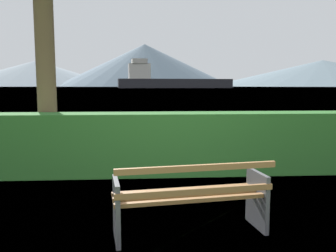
# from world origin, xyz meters

# --- Properties ---
(ground_plane) EXTENTS (1400.00, 1400.00, 0.00)m
(ground_plane) POSITION_xyz_m (0.00, 0.00, 0.00)
(ground_plane) COLOR #567A38
(water_surface) EXTENTS (620.00, 620.00, 0.00)m
(water_surface) POSITION_xyz_m (0.00, 308.82, 0.00)
(water_surface) COLOR #6B8EA3
(water_surface) RESTS_ON ground_plane
(park_bench) EXTENTS (1.80, 0.82, 0.87)m
(park_bench) POSITION_xyz_m (0.01, -0.06, 0.43)
(park_bench) COLOR olive
(park_bench) RESTS_ON ground_plane
(hedge_row) EXTENTS (8.60, 0.73, 1.17)m
(hedge_row) POSITION_xyz_m (0.00, 2.71, 0.58)
(hedge_row) COLOR #2D6B28
(hedge_row) RESTS_ON ground_plane
(cargo_ship_large) EXTENTS (72.13, 18.35, 17.61)m
(cargo_ship_large) POSITION_xyz_m (13.50, 211.18, 4.92)
(cargo_ship_large) COLOR #232328
(cargo_ship_large) RESTS_ON water_surface
(distant_hills) EXTENTS (789.75, 374.84, 65.20)m
(distant_hills) POSITION_xyz_m (72.52, 553.73, 25.13)
(distant_hills) COLOR gray
(distant_hills) RESTS_ON ground_plane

